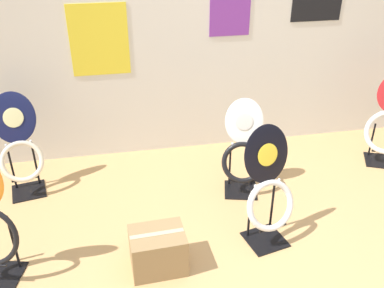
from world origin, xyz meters
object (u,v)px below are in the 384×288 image
object	(u,v)px
toilet_seat_display_navy_moon	(20,148)
toilet_seat_display_white_plain	(243,151)
toilet_seat_display_jazz_black	(268,190)
storage_box	(158,250)

from	to	relation	value
toilet_seat_display_navy_moon	toilet_seat_display_white_plain	bearing A→B (deg)	-10.88
toilet_seat_display_jazz_black	storage_box	world-z (taller)	toilet_seat_display_jazz_black
toilet_seat_display_jazz_black	toilet_seat_display_white_plain	bearing A→B (deg)	88.81
toilet_seat_display_navy_moon	storage_box	distance (m)	1.56
toilet_seat_display_navy_moon	storage_box	size ratio (longest dim) A/B	2.29
toilet_seat_display_jazz_black	toilet_seat_display_navy_moon	bearing A→B (deg)	151.25
toilet_seat_display_jazz_black	toilet_seat_display_navy_moon	world-z (taller)	toilet_seat_display_jazz_black
toilet_seat_display_white_plain	storage_box	world-z (taller)	toilet_seat_display_white_plain
toilet_seat_display_white_plain	toilet_seat_display_navy_moon	xyz separation A→B (m)	(-1.85, 0.36, 0.03)
toilet_seat_display_jazz_black	toilet_seat_display_white_plain	size ratio (longest dim) A/B	1.11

